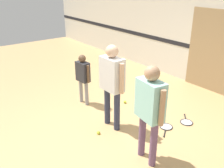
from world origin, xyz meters
TOP-DOWN VIEW (x-y plane):
  - ground_plane at (0.00, 0.00)m, footprint 16.00×16.00m
  - wall_back at (0.00, 3.16)m, footprint 16.00×0.07m
  - person_instructor at (0.03, -0.05)m, footprint 0.64×0.27m
  - person_student_left at (-1.17, 0.03)m, footprint 0.45×0.21m
  - person_student_right at (1.18, -0.21)m, footprint 0.62×0.31m
  - racket_spare_on_floor at (0.75, 0.77)m, footprint 0.40×0.50m
  - racket_second_spare at (0.87, 1.27)m, footprint 0.43×0.43m
  - tennis_ball_near_instructor at (0.10, -0.43)m, footprint 0.07×0.07m
  - tennis_ball_by_spare_racket at (0.53, 0.94)m, footprint 0.07×0.07m
  - tennis_ball_stray_left at (-0.57, 0.80)m, footprint 0.07×0.07m

SIDE VIEW (x-z plane):
  - ground_plane at x=0.00m, z-range 0.00..0.00m
  - racket_spare_on_floor at x=0.75m, z-range -0.01..0.03m
  - racket_second_spare at x=0.87m, z-range -0.01..0.03m
  - tennis_ball_near_instructor at x=0.10m, z-range 0.00..0.07m
  - tennis_ball_by_spare_racket at x=0.53m, z-range 0.00..0.07m
  - tennis_ball_stray_left at x=-0.57m, z-range 0.00..0.07m
  - person_student_left at x=-1.17m, z-range 0.14..1.34m
  - person_student_right at x=1.18m, z-range 0.19..1.83m
  - person_instructor at x=0.03m, z-range 0.20..1.88m
  - wall_back at x=0.00m, z-range 0.00..3.20m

